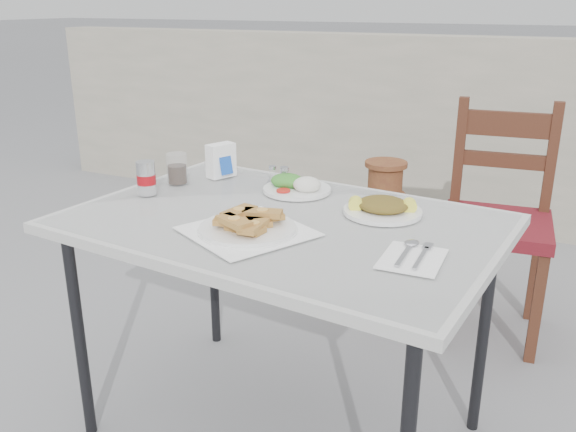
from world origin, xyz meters
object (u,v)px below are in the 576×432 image
at_px(pide_plate, 247,222).
at_px(soda_can, 146,178).
at_px(cola_glass, 177,170).
at_px(terracotta_urn, 382,233).
at_px(napkin_holder, 221,160).
at_px(cafe_table, 282,234).
at_px(salad_chopped_plate, 383,207).
at_px(condiment_caddy, 281,178).
at_px(salad_rice_plate, 296,185).
at_px(chair, 497,218).

relative_size(pide_plate, soda_can, 3.71).
distance_m(cola_glass, terracotta_urn, 1.22).
bearing_deg(napkin_holder, cafe_table, -14.54).
distance_m(salad_chopped_plate, condiment_caddy, 0.44).
bearing_deg(cola_glass, soda_can, -94.37).
xyz_separation_m(cafe_table, salad_rice_plate, (-0.07, 0.26, 0.08)).
bearing_deg(pide_plate, salad_chopped_plate, 46.91).
relative_size(cafe_table, soda_can, 11.92).
bearing_deg(salad_rice_plate, soda_can, -150.35).
bearing_deg(condiment_caddy, salad_chopped_plate, -18.46).
relative_size(salad_chopped_plate, napkin_holder, 1.95).
distance_m(cafe_table, pide_plate, 0.18).
xyz_separation_m(soda_can, condiment_caddy, (0.36, 0.30, -0.03)).
bearing_deg(terracotta_urn, chair, -13.55).
xyz_separation_m(cafe_table, soda_can, (-0.52, 0.01, 0.11)).
xyz_separation_m(cafe_table, condiment_caddy, (-0.16, 0.31, 0.08)).
relative_size(soda_can, chair, 0.11).
height_order(soda_can, condiment_caddy, soda_can).
relative_size(pide_plate, salad_rice_plate, 1.81).
bearing_deg(salad_chopped_plate, napkin_holder, 168.07).
xyz_separation_m(cafe_table, pide_plate, (-0.03, -0.15, 0.08)).
height_order(salad_rice_plate, terracotta_urn, salad_rice_plate).
distance_m(pide_plate, salad_chopped_plate, 0.44).
bearing_deg(napkin_holder, cola_glass, -103.10).
height_order(cola_glass, chair, chair).
bearing_deg(salad_chopped_plate, condiment_caddy, 161.54).
height_order(soda_can, terracotta_urn, soda_can).
bearing_deg(salad_rice_plate, terracotta_urn, 87.02).
height_order(salad_chopped_plate, cola_glass, cola_glass).
xyz_separation_m(cafe_table, cola_glass, (-0.50, 0.17, 0.10)).
bearing_deg(cola_glass, condiment_caddy, 21.48).
relative_size(soda_can, cola_glass, 1.06).
xyz_separation_m(napkin_holder, condiment_caddy, (0.25, -0.00, -0.04)).
bearing_deg(pide_plate, terracotta_urn, 89.71).
relative_size(cola_glass, condiment_caddy, 0.93).
xyz_separation_m(pide_plate, condiment_caddy, (-0.12, 0.46, -0.00)).
height_order(pide_plate, salad_chopped_plate, pide_plate).
relative_size(napkin_holder, terracotta_urn, 0.18).
distance_m(napkin_holder, terracotta_urn, 1.08).
xyz_separation_m(cola_glass, condiment_caddy, (0.35, 0.14, -0.02)).
distance_m(cafe_table, cola_glass, 0.54).
height_order(napkin_holder, condiment_caddy, napkin_holder).
height_order(cafe_table, soda_can, soda_can).
bearing_deg(cafe_table, soda_can, 178.86).
bearing_deg(cafe_table, condiment_caddy, 116.86).
bearing_deg(condiment_caddy, chair, 47.72).
relative_size(salad_rice_plate, chair, 0.23).
bearing_deg(pide_plate, napkin_holder, 128.82).
relative_size(cafe_table, cola_glass, 12.66).
height_order(pide_plate, chair, chair).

